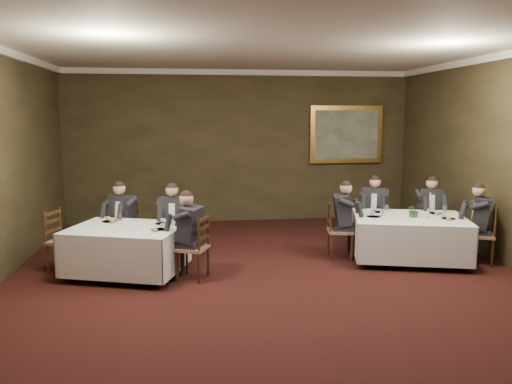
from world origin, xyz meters
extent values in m
plane|color=black|center=(0.00, 0.00, 0.00)|extent=(10.00, 10.00, 0.00)
cube|color=silver|center=(0.00, 0.00, 3.50)|extent=(8.00, 10.00, 0.10)
cube|color=#2E2717|center=(0.00, 5.00, 1.75)|extent=(8.00, 0.10, 3.50)
cube|color=white|center=(0.00, 4.95, 3.44)|extent=(8.00, 0.10, 0.12)
cube|color=black|center=(2.53, 1.30, 0.73)|extent=(2.07, 1.75, 0.04)
cube|color=white|center=(2.53, 1.30, 0.76)|extent=(2.14, 1.83, 0.02)
cube|color=white|center=(2.53, 1.30, 0.42)|extent=(2.17, 1.85, 0.65)
cube|color=black|center=(-2.17, 1.13, 0.73)|extent=(1.92, 1.67, 0.04)
cube|color=white|center=(-2.17, 1.13, 0.76)|extent=(2.00, 1.74, 0.02)
cube|color=white|center=(-2.17, 1.13, 0.42)|extent=(2.02, 1.77, 0.65)
cube|color=#94694B|center=(2.29, 2.34, 0.48)|extent=(0.58, 0.57, 0.05)
cube|color=black|center=(2.38, 2.52, 0.73)|extent=(0.36, 0.19, 0.54)
cube|color=black|center=(2.29, 2.34, 0.86)|extent=(0.51, 0.46, 0.55)
sphere|color=#DA9F88|center=(2.29, 2.34, 1.24)|extent=(0.28, 0.28, 0.21)
cube|color=#94694B|center=(3.26, 2.08, 0.48)|extent=(0.49, 0.47, 0.05)
cube|color=black|center=(3.29, 2.27, 0.73)|extent=(0.38, 0.08, 0.54)
cube|color=black|center=(3.26, 2.08, 0.86)|extent=(0.46, 0.36, 0.55)
sphere|color=#DA9F88|center=(3.26, 2.08, 1.24)|extent=(0.23, 0.23, 0.21)
cube|color=#94694B|center=(1.40, 1.60, 0.48)|extent=(0.49, 0.50, 0.05)
cube|color=black|center=(1.22, 1.64, 0.73)|extent=(0.09, 0.38, 0.54)
cube|color=black|center=(1.40, 1.60, 0.86)|extent=(0.38, 0.47, 0.55)
sphere|color=#DA9F88|center=(1.40, 1.60, 1.24)|extent=(0.24, 0.24, 0.21)
cube|color=#94694B|center=(3.66, 0.99, 0.48)|extent=(0.58, 0.59, 0.05)
cube|color=black|center=(3.83, 0.90, 0.73)|extent=(0.21, 0.35, 0.54)
cube|color=black|center=(3.66, 0.99, 0.86)|extent=(0.48, 0.52, 0.55)
sphere|color=#DA9F88|center=(3.66, 0.99, 1.24)|extent=(0.29, 0.29, 0.21)
cube|color=#94694B|center=(-2.33, 2.09, 0.48)|extent=(0.59, 0.58, 0.05)
cube|color=black|center=(-2.23, 2.26, 0.73)|extent=(0.34, 0.22, 0.54)
cube|color=black|center=(-2.33, 2.09, 0.86)|extent=(0.52, 0.48, 0.55)
sphere|color=#DA9F88|center=(-2.33, 2.09, 1.24)|extent=(0.29, 0.29, 0.21)
cube|color=#94694B|center=(-1.46, 1.80, 0.48)|extent=(0.49, 0.47, 0.05)
cube|color=black|center=(-1.44, 1.99, 0.73)|extent=(0.38, 0.08, 0.54)
cube|color=black|center=(-1.46, 1.80, 0.86)|extent=(0.46, 0.36, 0.55)
sphere|color=#DA9F88|center=(-1.46, 1.80, 1.24)|extent=(0.23, 0.23, 0.21)
cube|color=#94694B|center=(-1.16, 0.80, 0.48)|extent=(0.56, 0.57, 0.05)
cube|color=black|center=(-0.98, 0.72, 0.73)|extent=(0.18, 0.36, 0.54)
cube|color=black|center=(-1.16, 0.80, 0.86)|extent=(0.45, 0.51, 0.55)
sphere|color=#DA9F88|center=(-1.16, 0.80, 1.24)|extent=(0.28, 0.28, 0.21)
cube|color=#94694B|center=(-3.18, 1.47, 0.48)|extent=(0.55, 0.56, 0.05)
cube|color=black|center=(-3.36, 1.54, 0.73)|extent=(0.17, 0.36, 0.54)
imported|color=#2D5926|center=(2.59, 1.28, 0.90)|extent=(0.27, 0.24, 0.26)
cylinder|color=gold|center=(2.81, 1.16, 0.77)|extent=(0.07, 0.07, 0.02)
cylinder|color=gold|center=(2.81, 1.16, 0.93)|extent=(0.01, 0.01, 0.30)
cylinder|color=white|center=(2.81, 1.16, 1.15)|extent=(0.02, 0.02, 0.13)
cylinder|color=white|center=(2.15, 1.81, 0.77)|extent=(0.25, 0.25, 0.01)
cylinder|color=white|center=(2.15, 1.96, 0.80)|extent=(0.08, 0.08, 0.05)
cylinder|color=white|center=(2.32, 1.81, 0.83)|extent=(0.06, 0.06, 0.14)
cylinder|color=white|center=(-2.49, 1.61, 0.77)|extent=(0.25, 0.25, 0.01)
cylinder|color=white|center=(-2.49, 1.76, 0.80)|extent=(0.08, 0.08, 0.05)
cylinder|color=white|center=(-2.32, 1.61, 0.83)|extent=(0.06, 0.06, 0.14)
cube|color=gold|center=(2.53, 4.94, 2.03)|extent=(1.75, 0.08, 1.36)
cube|color=#4B5237|center=(2.53, 4.90, 2.03)|extent=(1.53, 0.01, 1.14)
camera|label=1|loc=(-1.16, -6.60, 2.47)|focal=35.00mm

